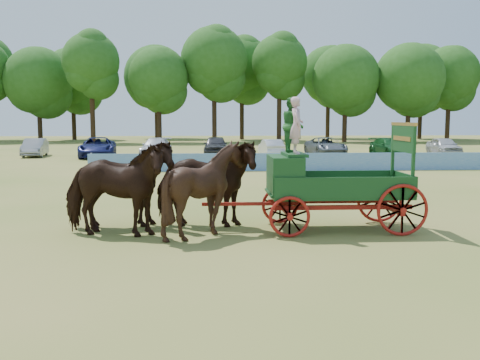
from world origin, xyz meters
name	(u,v)px	position (x,y,z in m)	size (l,w,h in m)	color
ground	(478,239)	(0.00, 0.00, 0.00)	(160.00, 160.00, 0.00)	#9B8346
horse_lead_left	(113,190)	(-9.48, 0.80, 1.25)	(1.35, 2.96, 2.50)	black
horse_lead_right	(120,184)	(-9.48, 1.90, 1.25)	(1.35, 2.96, 2.50)	black
horse_wheel_left	(205,189)	(-7.08, 0.80, 1.25)	(2.02, 2.27, 2.50)	black
horse_wheel_right	(205,184)	(-7.08, 1.90, 1.25)	(1.35, 2.96, 2.50)	black
farm_dray	(312,172)	(-4.12, 1.38, 1.62)	(6.00, 2.00, 3.69)	#A92110
sponsor_banner	(310,162)	(-1.00, 18.00, 0.53)	(26.00, 0.08, 1.05)	#2167B7
parked_cars	(322,147)	(2.27, 30.18, 0.76)	(56.92, 7.53, 1.63)	silver
treeline	(232,71)	(-3.88, 59.61, 9.29)	(92.91, 23.81, 14.70)	#382314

